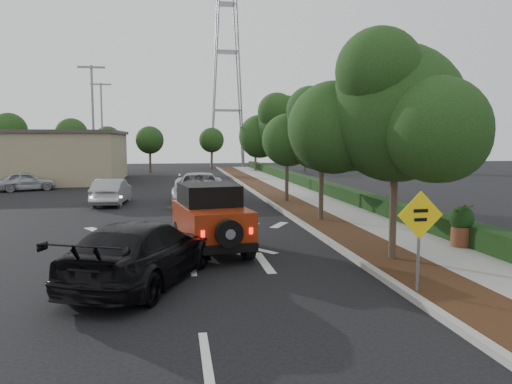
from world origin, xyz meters
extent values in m
plane|color=black|center=(0.00, 0.00, 0.00)|extent=(120.00, 120.00, 0.00)
cube|color=#9E9B93|center=(4.60, 12.00, 0.07)|extent=(0.20, 70.00, 0.15)
cube|color=black|center=(5.60, 12.00, 0.06)|extent=(1.80, 70.00, 0.12)
cube|color=gray|center=(7.50, 12.00, 0.06)|extent=(2.00, 70.00, 0.12)
cube|color=black|center=(8.90, 12.00, 0.40)|extent=(0.80, 70.00, 0.80)
cylinder|color=black|center=(-0.33, 2.70, 0.40)|extent=(0.40, 0.83, 0.80)
cylinder|color=black|center=(1.20, 2.96, 0.40)|extent=(0.40, 0.83, 0.80)
cylinder|color=black|center=(0.08, 0.23, 0.40)|extent=(0.40, 0.83, 0.80)
cylinder|color=black|center=(1.61, 0.49, 0.40)|extent=(0.40, 0.83, 0.80)
cube|color=maroon|center=(0.64, 1.59, 0.94)|extent=(2.37, 3.92, 0.99)
cube|color=black|center=(0.59, 1.89, 1.76)|extent=(1.96, 2.27, 0.64)
cube|color=maroon|center=(0.41, 2.97, 0.87)|extent=(1.72, 1.27, 0.82)
cube|color=black|center=(0.95, -0.30, 0.50)|extent=(1.71, 0.45, 0.22)
cylinder|color=black|center=(0.97, -0.44, 0.94)|extent=(0.78, 0.34, 0.76)
cube|color=#FF190C|center=(0.27, -0.35, 0.94)|extent=(0.10, 0.06, 0.18)
cube|color=#FF190C|center=(1.61, -0.13, 0.94)|extent=(0.10, 0.06, 0.18)
imported|color=#B2B6BA|center=(0.84, 13.24, 0.83)|extent=(3.00, 6.10, 1.67)
imported|color=black|center=(-1.26, -1.54, 0.77)|extent=(4.00, 5.70, 1.53)
imported|color=#93969A|center=(-3.80, 13.76, 0.69)|extent=(1.77, 4.29, 1.38)
imported|color=#A5A8AD|center=(-10.43, 22.09, 0.65)|extent=(4.12, 2.88, 1.30)
cylinder|color=slate|center=(4.80, -3.56, 1.15)|extent=(0.07, 0.07, 2.06)
cube|color=yellow|center=(4.80, -3.59, 1.83)|extent=(1.05, 0.04, 1.05)
cube|color=black|center=(4.80, -3.61, 1.93)|extent=(0.33, 0.01, 0.07)
cube|color=black|center=(4.80, -3.61, 1.73)|extent=(0.29, 0.01, 0.07)
cylinder|color=brown|center=(8.40, 0.61, 0.43)|extent=(0.68, 0.68, 0.61)
sphere|color=black|center=(8.40, 0.61, 1.01)|extent=(0.76, 0.76, 0.76)
imported|color=black|center=(8.40, 0.61, 1.10)|extent=(0.71, 0.64, 0.72)
camera|label=1|loc=(-0.44, -13.57, 3.46)|focal=35.00mm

